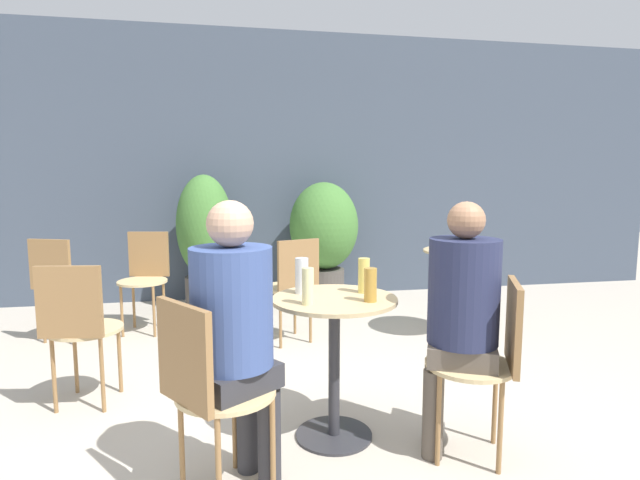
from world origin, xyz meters
name	(u,v)px	position (x,y,z in m)	size (l,w,h in m)	color
ground_plane	(319,454)	(0.00, 0.00, 0.00)	(20.00, 20.00, 0.00)	#B2A899
storefront_wall	(263,167)	(0.00, 3.45, 1.50)	(10.00, 0.06, 3.00)	#3D4756
cafe_table_near	(334,338)	(0.11, 0.16, 0.54)	(0.65, 0.65, 0.76)	#2D2D33
cafe_table_far	(459,276)	(1.54, 1.64, 0.53)	(0.62, 0.62, 0.76)	#2D2D33
bistro_chair_0	(206,381)	(-0.52, -0.28, 0.54)	(0.49, 0.48, 0.88)	tan
bistro_chair_1	(491,351)	(0.81, -0.17, 0.54)	(0.48, 0.47, 0.88)	tan
bistro_chair_2	(293,280)	(0.10, 1.69, 0.54)	(0.46, 0.47, 0.88)	tan
bistro_chair_3	(146,271)	(-1.15, 2.35, 0.54)	(0.43, 0.45, 0.88)	tan
bistro_chair_4	(59,279)	(-1.80, 2.09, 0.54)	(0.46, 0.47, 0.88)	tan
bistro_chair_5	(78,321)	(-1.29, 0.75, 0.54)	(0.43, 0.45, 0.88)	tan
seated_person_0	(235,322)	(-0.40, -0.20, 0.76)	(0.44, 0.43, 1.28)	#2D2D33
seated_person_1	(460,307)	(0.68, -0.11, 0.75)	(0.41, 0.40, 1.26)	brown
beer_glass_0	(364,275)	(0.29, 0.24, 0.85)	(0.06, 0.06, 0.19)	#DBC65B
beer_glass_1	(302,276)	(-0.04, 0.28, 0.85)	(0.07, 0.07, 0.19)	silver
beer_glass_2	(308,286)	(-0.05, 0.04, 0.85)	(0.06, 0.06, 0.18)	beige
beer_glass_3	(370,285)	(0.27, 0.04, 0.84)	(0.06, 0.06, 0.17)	#B28433
potted_plant_0	(205,236)	(-0.65, 3.04, 0.76)	(0.58, 0.58, 1.41)	#47423D
potted_plant_1	(324,233)	(0.62, 3.03, 0.77)	(0.75, 0.75, 1.33)	#47423D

